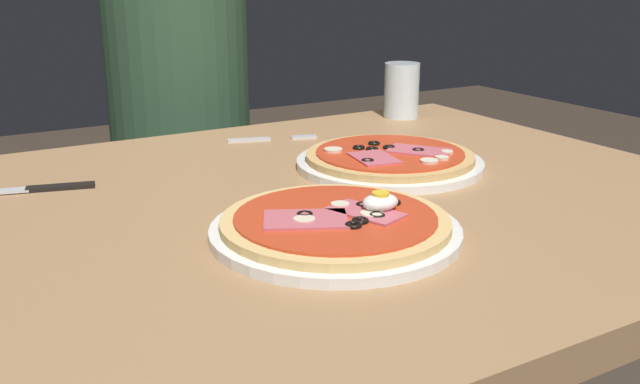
{
  "coord_description": "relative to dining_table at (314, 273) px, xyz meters",
  "views": [
    {
      "loc": [
        -0.45,
        -0.78,
        1.02
      ],
      "look_at": [
        -0.03,
        -0.07,
        0.76
      ],
      "focal_mm": 40.01,
      "sensor_mm": 36.0,
      "label": 1
    }
  ],
  "objects": [
    {
      "name": "dining_table",
      "position": [
        0.0,
        0.0,
        0.0
      ],
      "size": [
        1.13,
        0.89,
        0.73
      ],
      "color": "#9E754C",
      "rests_on": "ground"
    },
    {
      "name": "pizza_foreground",
      "position": [
        -0.05,
        -0.14,
        0.12
      ],
      "size": [
        0.29,
        0.29,
        0.05
      ],
      "color": "white",
      "rests_on": "dining_table"
    },
    {
      "name": "pizza_across_left",
      "position": [
        0.17,
        0.06,
        0.12
      ],
      "size": [
        0.28,
        0.28,
        0.03
      ],
      "color": "white",
      "rests_on": "dining_table"
    },
    {
      "name": "water_glass_near",
      "position": [
        0.41,
        0.36,
        0.16
      ],
      "size": [
        0.07,
        0.07,
        0.11
      ],
      "color": "silver",
      "rests_on": "dining_table"
    },
    {
      "name": "fork",
      "position": [
        0.08,
        0.32,
        0.11
      ],
      "size": [
        0.15,
        0.06,
        0.0
      ],
      "color": "silver",
      "rests_on": "dining_table"
    },
    {
      "name": "knife",
      "position": [
        -0.32,
        0.21,
        0.11
      ],
      "size": [
        0.19,
        0.07,
        0.01
      ],
      "color": "silver",
      "rests_on": "dining_table"
    },
    {
      "name": "diner_person",
      "position": [
        0.09,
        0.78,
        -0.06
      ],
      "size": [
        0.32,
        0.32,
        1.18
      ],
      "rotation": [
        0.0,
        0.0,
        3.14
      ],
      "color": "black",
      "rests_on": "ground"
    }
  ]
}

